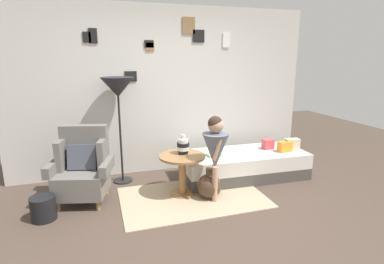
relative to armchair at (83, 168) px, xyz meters
name	(u,v)px	position (x,y,z in m)	size (l,w,h in m)	color
ground_plane	(205,227)	(1.27, -1.11, -0.44)	(12.00, 12.00, 0.00)	#4C3D33
gallery_wall	(164,91)	(1.27, 0.83, 0.87)	(4.80, 0.12, 2.60)	beige
rug	(193,197)	(1.37, -0.38, -0.43)	(1.89, 1.18, 0.01)	tan
armchair	(83,168)	(0.00, 0.00, 0.00)	(0.85, 0.72, 0.97)	tan
daybed	(244,164)	(2.34, 0.09, -0.24)	(1.93, 0.87, 0.40)	#4C4742
pillow_head	(292,144)	(3.11, -0.04, 0.05)	(0.21, 0.12, 0.18)	beige
pillow_mid	(285,147)	(2.96, -0.06, 0.04)	(0.21, 0.12, 0.16)	orange
pillow_back	(268,144)	(2.79, 0.14, 0.04)	(0.17, 0.12, 0.15)	#D64C56
side_table	(182,166)	(1.27, -0.23, -0.03)	(0.62, 0.62, 0.56)	#9E7042
vase_striped	(183,146)	(1.30, -0.17, 0.23)	(0.17, 0.17, 0.26)	black
floor_lamp	(118,91)	(0.53, 0.47, 0.93)	(0.47, 0.47, 1.55)	black
person_child	(215,148)	(1.62, -0.52, 0.28)	(0.34, 0.34, 1.12)	tan
book_on_daybed	(214,155)	(1.84, 0.07, -0.02)	(0.22, 0.16, 0.03)	#90A388
demijohn_near	(209,186)	(1.57, -0.44, -0.27)	(0.33, 0.33, 0.41)	#473323
magazine_basket	(43,208)	(-0.44, -0.39, -0.30)	(0.28, 0.28, 0.28)	black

